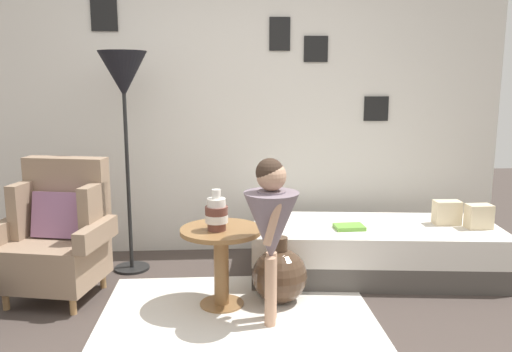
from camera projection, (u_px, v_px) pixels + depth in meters
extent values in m
cube|color=silver|center=(231.00, 105.00, 4.51)|extent=(4.80, 0.10, 2.60)
cube|color=black|center=(280.00, 34.00, 4.38)|extent=(0.18, 0.02, 0.28)
cube|color=#BABAB6|center=(280.00, 34.00, 4.37)|extent=(0.14, 0.01, 0.22)
cube|color=black|center=(376.00, 109.00, 4.55)|extent=(0.22, 0.02, 0.21)
cube|color=gray|center=(376.00, 109.00, 4.54)|extent=(0.17, 0.01, 0.17)
cube|color=black|center=(104.00, 14.00, 4.26)|extent=(0.22, 0.02, 0.28)
cube|color=#606060|center=(104.00, 14.00, 4.25)|extent=(0.17, 0.01, 0.22)
cube|color=black|center=(316.00, 49.00, 4.42)|extent=(0.21, 0.02, 0.22)
cube|color=gray|center=(316.00, 49.00, 4.42)|extent=(0.16, 0.01, 0.17)
cube|color=silver|center=(237.00, 314.00, 3.37)|extent=(1.77, 1.31, 0.01)
cylinder|color=tan|center=(6.00, 301.00, 3.44)|extent=(0.04, 0.04, 0.12)
cylinder|color=tan|center=(73.00, 306.00, 3.37)|extent=(0.04, 0.04, 0.12)
cylinder|color=tan|center=(43.00, 276.00, 3.88)|extent=(0.04, 0.04, 0.12)
cylinder|color=tan|center=(103.00, 280.00, 3.81)|extent=(0.04, 0.04, 0.12)
cube|color=#8C725B|center=(55.00, 261.00, 3.59)|extent=(0.71, 0.67, 0.30)
cube|color=#8C725B|center=(67.00, 195.00, 3.74)|extent=(0.62, 0.26, 0.55)
cube|color=#8C725B|center=(25.00, 209.00, 3.66)|extent=(0.14, 0.32, 0.39)
cube|color=#8C725B|center=(94.00, 212.00, 3.58)|extent=(0.14, 0.32, 0.39)
cube|color=#8C725B|center=(7.00, 230.00, 3.58)|extent=(0.20, 0.51, 0.14)
cube|color=#8C725B|center=(96.00, 234.00, 3.48)|extent=(0.20, 0.51, 0.14)
cube|color=gray|center=(59.00, 215.00, 3.63)|extent=(0.39, 0.24, 0.33)
cube|color=#4C4742|center=(374.00, 263.00, 4.08)|extent=(1.97, 0.99, 0.18)
cube|color=silver|center=(375.00, 239.00, 4.04)|extent=(1.97, 0.99, 0.22)
cube|color=beige|center=(479.00, 216.00, 3.93)|extent=(0.19, 0.12, 0.18)
cube|color=beige|center=(447.00, 212.00, 4.04)|extent=(0.20, 0.13, 0.19)
cylinder|color=olive|center=(222.00, 304.00, 3.51)|extent=(0.30, 0.30, 0.02)
cylinder|color=olive|center=(221.00, 268.00, 3.47)|extent=(0.10, 0.10, 0.50)
cylinder|color=olive|center=(221.00, 231.00, 3.42)|extent=(0.54, 0.54, 0.03)
cylinder|color=brown|center=(217.00, 226.00, 3.37)|extent=(0.12, 0.12, 0.05)
cylinder|color=white|center=(217.00, 218.00, 3.36)|extent=(0.15, 0.15, 0.05)
cylinder|color=brown|center=(216.00, 210.00, 3.35)|extent=(0.15, 0.15, 0.05)
cylinder|color=white|center=(216.00, 203.00, 3.34)|extent=(0.12, 0.12, 0.05)
cylinder|color=white|center=(216.00, 194.00, 3.33)|extent=(0.06, 0.06, 0.06)
cylinder|color=black|center=(132.00, 268.00, 4.19)|extent=(0.28, 0.28, 0.02)
cylinder|color=black|center=(127.00, 168.00, 4.04)|extent=(0.03, 0.03, 1.62)
cone|color=black|center=(123.00, 74.00, 3.91)|extent=(0.37, 0.37, 0.35)
cylinder|color=tan|center=(270.00, 293.00, 3.17)|extent=(0.07, 0.07, 0.45)
cylinder|color=tan|center=(271.00, 286.00, 3.27)|extent=(0.07, 0.07, 0.45)
cone|color=slate|center=(271.00, 227.00, 3.15)|extent=(0.34, 0.34, 0.43)
cylinder|color=slate|center=(271.00, 204.00, 3.12)|extent=(0.17, 0.17, 0.16)
cylinder|color=tan|center=(273.00, 222.00, 3.02)|extent=(0.13, 0.07, 0.29)
cylinder|color=tan|center=(276.00, 212.00, 3.25)|extent=(0.13, 0.07, 0.29)
sphere|color=tan|center=(271.00, 176.00, 3.09)|extent=(0.18, 0.18, 0.18)
sphere|color=#38281E|center=(270.00, 172.00, 3.09)|extent=(0.17, 0.17, 0.17)
cube|color=#68A73C|center=(349.00, 227.00, 3.92)|extent=(0.23, 0.17, 0.03)
sphere|color=#473323|center=(280.00, 276.00, 3.54)|extent=(0.38, 0.38, 0.38)
cylinder|color=#473323|center=(280.00, 244.00, 3.50)|extent=(0.11, 0.11, 0.09)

